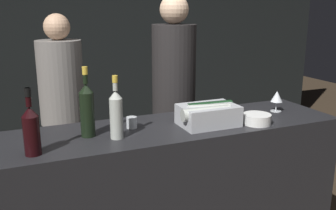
{
  "coord_description": "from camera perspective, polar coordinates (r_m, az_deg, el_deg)",
  "views": [
    {
      "loc": [
        -0.82,
        -1.63,
        1.68
      ],
      "look_at": [
        0.0,
        0.3,
        1.14
      ],
      "focal_mm": 40.0,
      "sensor_mm": 36.0,
      "label": 1
    }
  ],
  "objects": [
    {
      "name": "person_blond_tee",
      "position": [
        2.84,
        0.88,
        0.76
      ],
      "size": [
        0.33,
        0.33,
        1.78
      ],
      "rotation": [
        0.0,
        0.0,
        -2.98
      ],
      "color": "black",
      "rests_on": "ground_plane"
    },
    {
      "name": "bar_counter",
      "position": [
        2.39,
        0.27,
        -14.89
      ],
      "size": [
        2.09,
        0.55,
        1.02
      ],
      "color": "black",
      "rests_on": "ground_plane"
    },
    {
      "name": "bowl_white",
      "position": [
        2.28,
        13.39,
        -2.04
      ],
      "size": [
        0.17,
        0.17,
        0.06
      ],
      "color": "white",
      "rests_on": "bar_counter"
    },
    {
      "name": "person_in_hoodie",
      "position": [
        3.25,
        -15.8,
        0.27
      ],
      "size": [
        0.36,
        0.36,
        1.64
      ],
      "rotation": [
        0.0,
        0.0,
        1.11
      ],
      "color": "black",
      "rests_on": "ground_plane"
    },
    {
      "name": "ice_bin_with_bottles",
      "position": [
        2.2,
        6.15,
        -1.31
      ],
      "size": [
        0.37,
        0.23,
        0.13
      ],
      "color": "#B7BABF",
      "rests_on": "bar_counter"
    },
    {
      "name": "wine_glass",
      "position": [
        2.57,
        16.24,
        1.16
      ],
      "size": [
        0.08,
        0.08,
        0.14
      ],
      "color": "silver",
      "rests_on": "bar_counter"
    },
    {
      "name": "wall_back_chalkboard",
      "position": [
        4.41,
        -12.39,
        10.61
      ],
      "size": [
        6.4,
        0.06,
        2.8
      ],
      "color": "black",
      "rests_on": "ground_plane"
    },
    {
      "name": "candle_votive",
      "position": [
        2.15,
        -5.56,
        -2.66
      ],
      "size": [
        0.06,
        0.06,
        0.06
      ],
      "color": "silver",
      "rests_on": "bar_counter"
    },
    {
      "name": "red_wine_bottle_black_foil",
      "position": [
        1.84,
        -20.13,
        -3.43
      ],
      "size": [
        0.08,
        0.08,
        0.32
      ],
      "color": "black",
      "rests_on": "bar_counter"
    },
    {
      "name": "rose_wine_bottle",
      "position": [
        1.96,
        -7.91,
        -1.19
      ],
      "size": [
        0.07,
        0.07,
        0.34
      ],
      "color": "#B2B7AD",
      "rests_on": "bar_counter"
    },
    {
      "name": "champagne_bottle",
      "position": [
        2.02,
        -12.25,
        -0.55
      ],
      "size": [
        0.08,
        0.08,
        0.38
      ],
      "color": "black",
      "rests_on": "bar_counter"
    }
  ]
}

